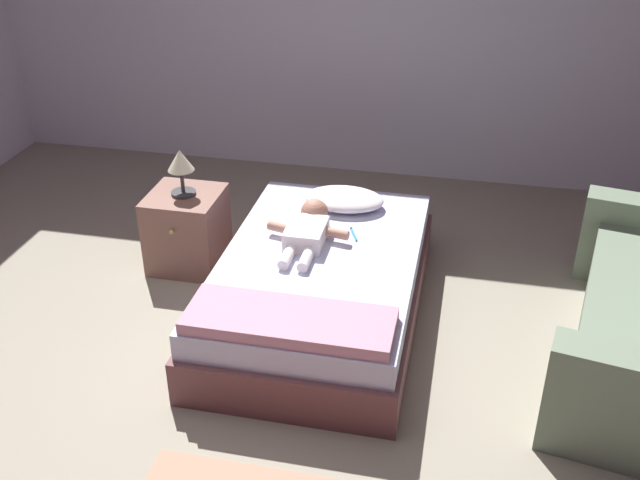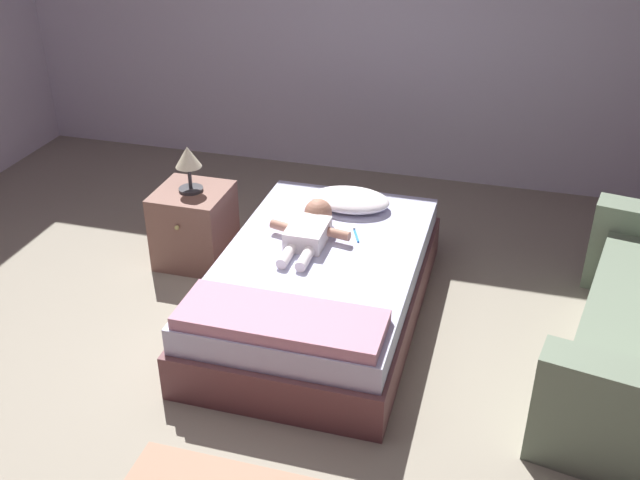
# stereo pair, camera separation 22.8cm
# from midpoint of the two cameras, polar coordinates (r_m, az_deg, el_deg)

# --- Properties ---
(ground_plane) EXTENTS (8.00, 8.00, 0.00)m
(ground_plane) POSITION_cam_midpoint_polar(r_m,az_deg,el_deg) (3.90, -7.55, -12.08)
(ground_plane) COLOR gray
(wall_behind_bed) EXTENTS (8.00, 0.12, 2.51)m
(wall_behind_bed) POSITION_cam_midpoint_polar(r_m,az_deg,el_deg) (5.97, 1.34, 16.75)
(wall_behind_bed) COLOR silver
(wall_behind_bed) RESTS_ON ground_plane
(bed) EXTENTS (1.15, 1.88, 0.42)m
(bed) POSITION_cam_midpoint_polar(r_m,az_deg,el_deg) (4.34, -1.51, -3.61)
(bed) COLOR brown
(bed) RESTS_ON ground_plane
(pillow) EXTENTS (0.51, 0.34, 0.11)m
(pillow) POSITION_cam_midpoint_polar(r_m,az_deg,el_deg) (4.74, 0.50, 3.16)
(pillow) COLOR white
(pillow) RESTS_ON bed
(baby) EXTENTS (0.50, 0.64, 0.17)m
(baby) POSITION_cam_midpoint_polar(r_m,az_deg,el_deg) (4.37, -2.42, 0.84)
(baby) COLOR white
(baby) RESTS_ON bed
(toothbrush) EXTENTS (0.08, 0.16, 0.02)m
(toothbrush) POSITION_cam_midpoint_polar(r_m,az_deg,el_deg) (4.44, 1.11, 0.51)
(toothbrush) COLOR #2C87DC
(toothbrush) RESTS_ON bed
(nightstand) EXTENTS (0.45, 0.48, 0.51)m
(nightstand) POSITION_cam_midpoint_polar(r_m,az_deg,el_deg) (4.92, -11.52, 0.77)
(nightstand) COLOR #7F584B
(nightstand) RESTS_ON ground_plane
(lamp) EXTENTS (0.17, 0.17, 0.30)m
(lamp) POSITION_cam_midpoint_polar(r_m,az_deg,el_deg) (4.72, -12.08, 5.72)
(lamp) COLOR #333338
(lamp) RESTS_ON nightstand
(blanket) EXTENTS (1.03, 0.37, 0.07)m
(blanket) POSITION_cam_midpoint_polar(r_m,az_deg,el_deg) (3.64, -4.17, -6.29)
(blanket) COLOR #BD849B
(blanket) RESTS_ON bed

